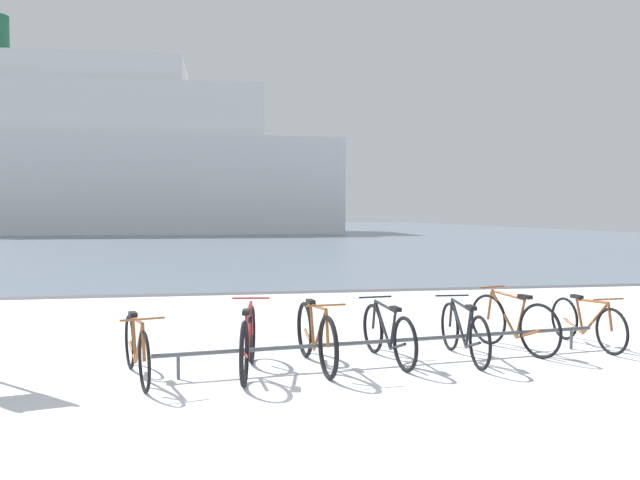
{
  "coord_description": "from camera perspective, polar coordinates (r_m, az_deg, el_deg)",
  "views": [
    {
      "loc": [
        -0.65,
        -4.05,
        1.86
      ],
      "look_at": [
        1.11,
        6.43,
        1.4
      ],
      "focal_mm": 33.72,
      "sensor_mm": 36.0,
      "label": 1
    }
  ],
  "objects": [
    {
      "name": "bicycle_1",
      "position": [
        7.12,
        -6.83,
        -9.56
      ],
      "size": [
        0.46,
        1.74,
        0.83
      ],
      "color": "black",
      "rests_on": "ground"
    },
    {
      "name": "bicycle_5",
      "position": [
        8.63,
        17.79,
        -7.51
      ],
      "size": [
        0.61,
        1.61,
        0.84
      ],
      "color": "black",
      "rests_on": "ground"
    },
    {
      "name": "ferry_ship",
      "position": [
        61.59,
        -22.05,
        6.87
      ],
      "size": [
        48.78,
        13.06,
        20.05
      ],
      "color": "white",
      "rests_on": "ground"
    },
    {
      "name": "bicycle_0",
      "position": [
        7.14,
        -17.01,
        -9.83
      ],
      "size": [
        0.6,
        1.67,
        0.77
      ],
      "color": "black",
      "rests_on": "ground"
    },
    {
      "name": "bicycle_6",
      "position": [
        9.26,
        24.0,
        -7.19
      ],
      "size": [
        0.46,
        1.63,
        0.74
      ],
      "color": "black",
      "rests_on": "ground"
    },
    {
      "name": "bicycle_2",
      "position": [
        7.36,
        -0.41,
        -9.13
      ],
      "size": [
        0.46,
        1.8,
        0.84
      ],
      "color": "black",
      "rests_on": "ground"
    },
    {
      "name": "bike_rack",
      "position": [
        7.65,
        7.08,
        -9.51
      ],
      "size": [
        5.82,
        0.77,
        0.31
      ],
      "color": "#4C5156",
      "rests_on": "ground"
    },
    {
      "name": "ground",
      "position": [
        57.99,
        -8.87,
        0.61
      ],
      "size": [
        80.0,
        132.0,
        0.08
      ],
      "color": "silver"
    },
    {
      "name": "bicycle_3",
      "position": [
        7.69,
        6.46,
        -8.85
      ],
      "size": [
        0.46,
        1.67,
        0.77
      ],
      "color": "black",
      "rests_on": "ground"
    },
    {
      "name": "bicycle_4",
      "position": [
        7.97,
        13.48,
        -8.49
      ],
      "size": [
        0.46,
        1.71,
        0.77
      ],
      "color": "black",
      "rests_on": "ground"
    }
  ]
}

